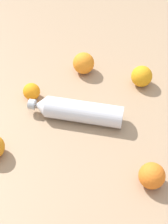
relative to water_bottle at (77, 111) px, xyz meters
The scene contains 6 objects.
ground_plane 0.05m from the water_bottle, 161.20° to the left, with size 2.40×2.40×0.00m, color #9E7F60.
water_bottle is the anchor object (origin of this frame).
orange_0 0.32m from the water_bottle, 93.69° to the right, with size 0.07×0.07×0.07m, color orange.
orange_1 0.19m from the water_bottle, 104.37° to the left, with size 0.06×0.06×0.06m, color orange.
orange_2 0.29m from the water_bottle, ahead, with size 0.08×0.08×0.08m, color orange.
orange_4 0.24m from the water_bottle, 40.98° to the left, with size 0.08×0.08×0.08m, color orange.
Camera 1 is at (-0.46, -0.55, 0.82)m, focal length 52.76 mm.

